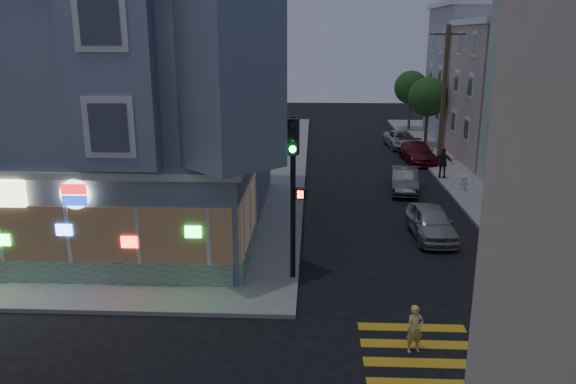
# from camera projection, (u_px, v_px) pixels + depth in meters

# --- Properties ---
(ground) EXTENTS (120.00, 120.00, 0.00)m
(ground) POSITION_uv_depth(u_px,v_px,m) (185.00, 352.00, 15.58)
(ground) COLOR black
(ground) RESTS_ON ground
(sidewalk_nw) EXTENTS (33.00, 42.00, 0.15)m
(sidewalk_nw) POSITION_uv_depth(u_px,v_px,m) (65.00, 163.00, 38.28)
(sidewalk_nw) COLOR gray
(sidewalk_nw) RESTS_ON ground
(corner_building) EXTENTS (14.60, 14.60, 11.40)m
(corner_building) POSITION_uv_depth(u_px,v_px,m) (100.00, 98.00, 24.84)
(corner_building) COLOR slate
(corner_building) RESTS_ON sidewalk_nw
(row_house_c) EXTENTS (12.00, 8.60, 9.00)m
(row_house_c) POSITION_uv_depth(u_px,v_px,m) (554.00, 95.00, 37.50)
(row_house_c) COLOR #B79E8E
(row_house_c) RESTS_ON sidewalk_ne
(row_house_d) EXTENTS (12.00, 8.60, 10.50)m
(row_house_d) POSITION_uv_depth(u_px,v_px,m) (510.00, 74.00, 45.96)
(row_house_d) COLOR gray
(row_house_d) RESTS_ON sidewalk_ne
(utility_pole) EXTENTS (2.20, 0.30, 9.00)m
(utility_pole) POSITION_uv_depth(u_px,v_px,m) (444.00, 93.00, 36.83)
(utility_pole) COLOR #4C3826
(utility_pole) RESTS_ON sidewalk_ne
(street_tree_near) EXTENTS (3.00, 3.00, 5.30)m
(street_tree_near) POSITION_uv_depth(u_px,v_px,m) (428.00, 97.00, 42.83)
(street_tree_near) COLOR #4C3826
(street_tree_near) RESTS_ON sidewalk_ne
(street_tree_far) EXTENTS (3.00, 3.00, 5.30)m
(street_tree_far) POSITION_uv_depth(u_px,v_px,m) (411.00, 88.00, 50.53)
(street_tree_far) COLOR #4C3826
(street_tree_far) RESTS_ON sidewalk_ne
(running_child) EXTENTS (0.57, 0.46, 1.37)m
(running_child) POSITION_uv_depth(u_px,v_px,m) (415.00, 329.00, 15.45)
(running_child) COLOR #EFCC7A
(running_child) RESTS_ON ground
(pedestrian_a) EXTENTS (0.99, 0.80, 1.93)m
(pedestrian_a) POSITION_uv_depth(u_px,v_px,m) (494.00, 181.00, 29.44)
(pedestrian_a) COLOR black
(pedestrian_a) RESTS_ON sidewalk_ne
(pedestrian_b) EXTENTS (1.15, 0.67, 1.84)m
(pedestrian_b) POSITION_uv_depth(u_px,v_px,m) (443.00, 163.00, 33.73)
(pedestrian_b) COLOR #26222A
(pedestrian_b) RESTS_ON sidewalk_ne
(parked_car_a) EXTENTS (1.82, 4.16, 1.40)m
(parked_car_a) POSITION_uv_depth(u_px,v_px,m) (431.00, 222.00, 24.20)
(parked_car_a) COLOR #A5A7AC
(parked_car_a) RESTS_ON ground
(parked_car_b) EXTENTS (1.89, 4.20, 1.34)m
(parked_car_b) POSITION_uv_depth(u_px,v_px,m) (405.00, 180.00, 31.34)
(parked_car_b) COLOR #3C3F42
(parked_car_b) RESTS_ON ground
(parked_car_c) EXTENTS (2.30, 4.77, 1.34)m
(parked_car_c) POSITION_uv_depth(u_px,v_px,m) (418.00, 153.00, 38.70)
(parked_car_c) COLOR maroon
(parked_car_c) RESTS_ON ground
(parked_car_d) EXTENTS (2.62, 4.85, 1.29)m
(parked_car_d) POSITION_uv_depth(u_px,v_px,m) (402.00, 139.00, 43.72)
(parked_car_d) COLOR #ACB0B7
(parked_car_d) RESTS_ON ground
(traffic_signal) EXTENTS (0.71, 0.64, 5.74)m
(traffic_signal) POSITION_uv_depth(u_px,v_px,m) (294.00, 172.00, 18.91)
(traffic_signal) COLOR black
(traffic_signal) RESTS_ON sidewalk_nw
(fire_hydrant) EXTENTS (0.52, 0.30, 0.90)m
(fire_hydrant) POSITION_uv_depth(u_px,v_px,m) (464.00, 182.00, 31.08)
(fire_hydrant) COLOR silver
(fire_hydrant) RESTS_ON sidewalk_ne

